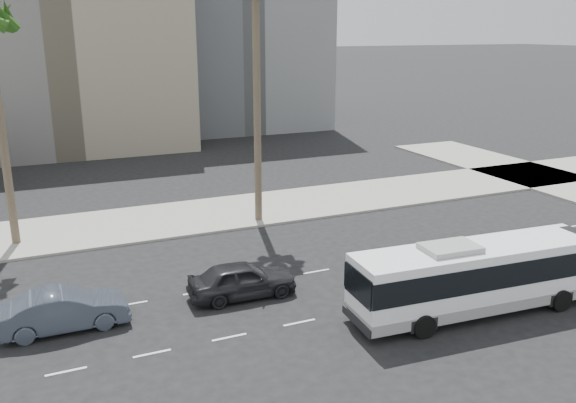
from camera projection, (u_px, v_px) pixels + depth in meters
ground at (421, 297)px, 26.64m from camera, size 700.00×700.00×0.00m
sidewalk_north at (284, 205)px, 40.25m from camera, size 120.00×7.00×0.15m
midrise_beige_west at (55, 55)px, 59.05m from camera, size 24.00×18.00×18.00m
midrise_gray_center at (225, 16)px, 71.82m from camera, size 20.00×20.00×26.00m
city_bus at (477, 275)px, 24.85m from camera, size 11.19×3.19×3.17m
car_a at (242, 279)px, 26.49m from camera, size 2.10×4.89×1.64m
car_b at (64, 310)px, 23.63m from camera, size 1.76×4.97×1.64m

